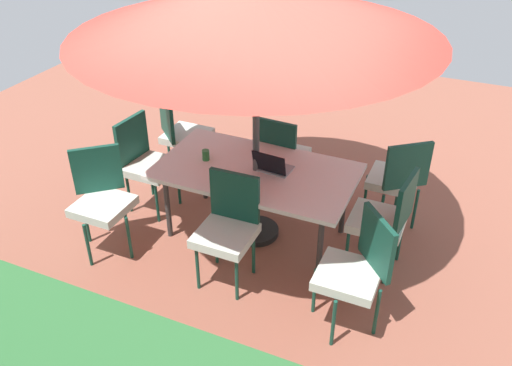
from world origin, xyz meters
name	(u,v)px	position (x,y,z in m)	size (l,w,h in m)	color
ground_plane	(256,234)	(0.00, 0.00, -0.01)	(10.00, 10.00, 0.02)	#935442
dining_table	(256,174)	(0.00, 0.00, 0.68)	(1.80, 1.02, 0.73)	silver
patio_umbrella	(256,13)	(0.00, 0.00, 2.14)	(2.96, 2.96, 2.33)	#4C4C4C
chair_west	(385,217)	(-1.20, 0.00, 0.55)	(0.48, 0.47, 0.98)	silver
chair_southwest	(397,177)	(-1.17, -0.69, 0.55)	(0.58, 0.58, 0.98)	silver
chair_east	(146,160)	(1.20, 0.00, 0.55)	(0.48, 0.47, 0.98)	silver
chair_northwest	(356,268)	(-1.14, 0.73, 0.55)	(0.59, 0.59, 0.98)	silver
chair_southeast	(181,132)	(1.19, -0.68, 0.55)	(0.59, 0.59, 0.98)	silver
chair_north	(228,225)	(-0.03, 0.65, 0.55)	(0.46, 0.47, 0.98)	silver
chair_northeast	(101,197)	(1.20, 0.72, 0.55)	(0.58, 0.59, 0.98)	silver
chair_south	(281,153)	(0.01, -0.67, 0.55)	(0.46, 0.47, 0.98)	silver
laptop	(272,166)	(-0.14, -0.04, 0.78)	(0.34, 0.27, 0.21)	gray
cup	(206,155)	(0.50, 0.03, 0.78)	(0.07, 0.07, 0.10)	#286B33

